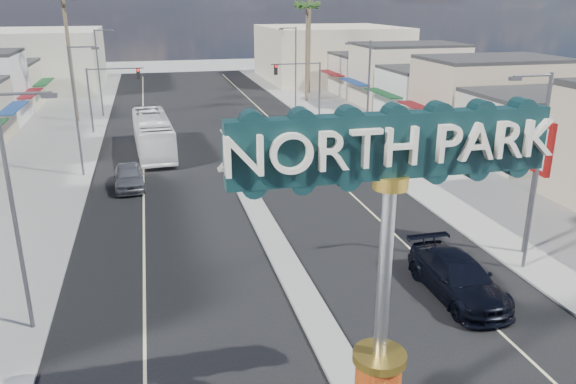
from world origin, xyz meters
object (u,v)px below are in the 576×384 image
traffic_signal_left (109,87)px  palm_right_mid (307,11)px  suv_right (458,277)px  car_parked_left (129,176)px  traffic_signal_right (302,80)px  streetlight_r_far (294,63)px  palm_left_far (63,4)px  streetlight_r_mid (366,94)px  car_parked_right (314,130)px  gateway_sign (387,243)px  streetlight_l_mid (78,105)px  streetlight_l_far (100,69)px  streetlight_r_near (535,164)px  bank_pylon_sign (538,154)px  streetlight_l_near (17,204)px  city_bus (153,134)px

traffic_signal_left → palm_right_mid: 26.01m
suv_right → car_parked_left: suv_right is taller
traffic_signal_right → streetlight_r_far: (1.25, 8.01, 0.79)m
traffic_signal_right → suv_right: 35.75m
palm_left_far → streetlight_r_mid: bearing=-40.5°
suv_right → car_parked_right: car_parked_right is taller
gateway_sign → streetlight_l_mid: bearing=110.4°
streetlight_l_far → streetlight_l_mid: bearing=-90.0°
gateway_sign → suv_right: gateway_sign is taller
palm_right_mid → streetlight_l_far: bearing=-170.3°
streetlight_l_mid → streetlight_r_far: size_ratio=1.00×
traffic_signal_right → streetlight_l_mid: (-19.62, -13.99, 0.79)m
palm_right_mid → streetlight_r_mid: bearing=-95.6°
streetlight_r_far → car_parked_left: 31.25m
streetlight_l_mid → streetlight_r_mid: size_ratio=1.00×
traffic_signal_left → streetlight_l_far: streetlight_l_far is taller
streetlight_l_far → streetlight_r_mid: same height
traffic_signal_left → palm_right_mid: palm_right_mid is taller
traffic_signal_left → streetlight_l_far: (-1.25, 8.01, 0.79)m
traffic_signal_right → traffic_signal_left: bearing=180.0°
gateway_sign → palm_right_mid: palm_right_mid is taller
streetlight_r_near → streetlight_l_far: bearing=116.4°
traffic_signal_right → bank_pylon_sign: bearing=-85.7°
gateway_sign → streetlight_r_near: size_ratio=1.02×
palm_left_far → suv_right: (19.32, -41.47, -10.65)m
traffic_signal_right → streetlight_l_near: size_ratio=0.67×
streetlight_r_far → city_bus: 23.31m
streetlight_r_far → palm_left_far: palm_left_far is taller
palm_left_far → car_parked_right: palm_left_far is taller
streetlight_r_mid → car_parked_left: size_ratio=1.92×
streetlight_l_mid → city_bus: streetlight_l_mid is taller
streetlight_l_near → car_parked_left: (3.05, 16.67, -4.27)m
traffic_signal_left → streetlight_l_far: 8.14m
streetlight_r_near → bank_pylon_sign: bearing=50.0°
streetlight_r_near → suv_right: bearing=-160.3°
gateway_sign → car_parked_right: gateway_sign is taller
suv_right → city_bus: size_ratio=0.52×
streetlight_l_mid → suv_right: streetlight_l_mid is taller
palm_right_mid → car_parked_left: bearing=-124.8°
streetlight_l_near → streetlight_r_mid: size_ratio=1.00×
traffic_signal_right → palm_left_far: bearing=164.9°
palm_right_mid → car_parked_left: (-20.38, -29.33, -9.80)m
streetlight_l_near → streetlight_l_far: 42.00m
streetlight_r_far → bank_pylon_sign: streetlight_r_far is taller
traffic_signal_right → car_parked_right: bearing=-96.4°
streetlight_l_near → palm_left_far: 40.59m
streetlight_l_near → streetlight_r_mid: same height
car_parked_right → city_bus: 14.11m
traffic_signal_left → gateway_sign: bearing=-77.7°
gateway_sign → palm_left_far: (-13.00, 48.02, 5.57)m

